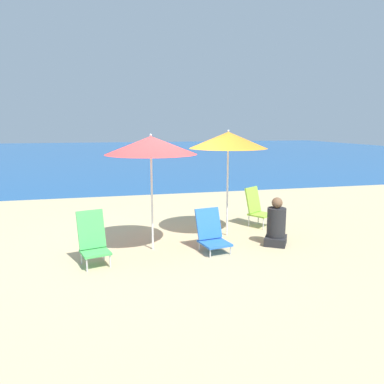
{
  "coord_description": "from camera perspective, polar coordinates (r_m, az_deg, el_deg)",
  "views": [
    {
      "loc": [
        -0.93,
        -6.66,
        2.27
      ],
      "look_at": [
        0.75,
        0.25,
        1.0
      ],
      "focal_mm": 35.0,
      "sensor_mm": 36.0,
      "label": 1
    }
  ],
  "objects": [
    {
      "name": "beach_chair_lime",
      "position": [
        8.66,
        9.81,
        -2.21
      ],
      "size": [
        0.67,
        0.7,
        0.88
      ],
      "rotation": [
        0.0,
        0.0,
        0.57
      ],
      "color": "silver",
      "rests_on": "ground"
    },
    {
      "name": "beach_chair_green",
      "position": [
        6.43,
        -14.87,
        -6.94
      ],
      "size": [
        0.56,
        0.63,
        0.88
      ],
      "rotation": [
        0.0,
        0.0,
        0.26
      ],
      "color": "silver",
      "rests_on": "ground"
    },
    {
      "name": "person_seated_near",
      "position": [
        7.38,
        12.71,
        -5.02
      ],
      "size": [
        0.58,
        0.6,
        0.93
      ],
      "rotation": [
        0.0,
        0.0,
        -0.56
      ],
      "color": "#262628",
      "rests_on": "ground"
    },
    {
      "name": "ground_plane",
      "position": [
        7.1,
        -5.45,
        -8.57
      ],
      "size": [
        60.0,
        60.0,
        0.0
      ],
      "primitive_type": "plane",
      "color": "#C6B284"
    },
    {
      "name": "beach_chair_blue",
      "position": [
        6.9,
        2.99,
        -6.24
      ],
      "size": [
        0.58,
        0.71,
        0.76
      ],
      "rotation": [
        0.0,
        0.0,
        0.18
      ],
      "color": "silver",
      "rests_on": "ground"
    },
    {
      "name": "sea_water",
      "position": [
        32.28,
        -12.05,
        5.87
      ],
      "size": [
        60.0,
        40.0,
        0.01
      ],
      "color": "#1E5699",
      "rests_on": "ground"
    },
    {
      "name": "beach_umbrella_red",
      "position": [
        6.71,
        -6.28,
        7.07
      ],
      "size": [
        1.65,
        1.65,
        2.12
      ],
      "color": "white",
      "rests_on": "ground"
    },
    {
      "name": "beach_umbrella_orange",
      "position": [
        7.61,
        5.54,
        7.86
      ],
      "size": [
        1.58,
        1.58,
        2.18
      ],
      "color": "white",
      "rests_on": "ground"
    }
  ]
}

